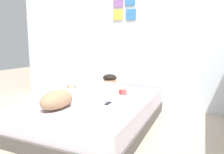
# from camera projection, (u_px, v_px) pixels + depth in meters

# --- Properties ---
(ground_plane) EXTENTS (12.71, 12.71, 0.00)m
(ground_plane) POSITION_uv_depth(u_px,v_px,m) (76.00, 138.00, 2.39)
(ground_plane) COLOR tan
(back_wall) EXTENTS (4.35, 0.12, 2.50)m
(back_wall) POSITION_uv_depth(u_px,v_px,m) (125.00, 33.00, 3.63)
(back_wall) COLOR silver
(back_wall) RESTS_ON ground
(bed) EXTENTS (1.36, 1.92, 0.36)m
(bed) POSITION_uv_depth(u_px,v_px,m) (96.00, 112.00, 2.75)
(bed) COLOR #4C4742
(bed) RESTS_ON ground
(pillow) EXTENTS (0.52, 0.32, 0.11)m
(pillow) POSITION_uv_depth(u_px,v_px,m) (104.00, 85.00, 3.36)
(pillow) COLOR silver
(pillow) RESTS_ON bed
(person_lying) EXTENTS (0.43, 0.92, 0.27)m
(person_lying) POSITION_uv_depth(u_px,v_px,m) (98.00, 90.00, 2.74)
(person_lying) COLOR silver
(person_lying) RESTS_ON bed
(dog) EXTENTS (0.26, 0.57, 0.21)m
(dog) POSITION_uv_depth(u_px,v_px,m) (59.00, 99.00, 2.33)
(dog) COLOR #9E7A56
(dog) RESTS_ON bed
(coffee_cup) EXTENTS (0.12, 0.09, 0.07)m
(coffee_cup) POSITION_uv_depth(u_px,v_px,m) (123.00, 92.00, 2.93)
(coffee_cup) COLOR #D84C47
(coffee_cup) RESTS_ON bed
(cell_phone) EXTENTS (0.07, 0.14, 0.01)m
(cell_phone) POSITION_uv_depth(u_px,v_px,m) (107.00, 103.00, 2.49)
(cell_phone) COLOR black
(cell_phone) RESTS_ON bed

